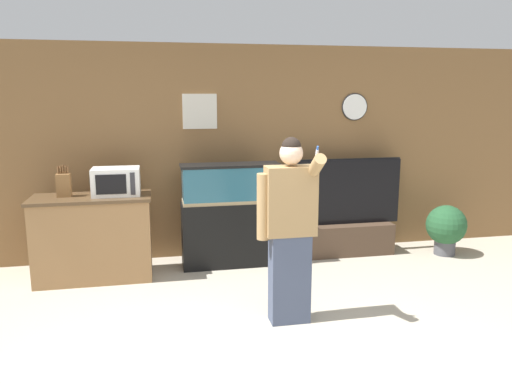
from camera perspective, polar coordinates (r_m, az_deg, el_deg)
name	(u,v)px	position (r m, az deg, el deg)	size (l,w,h in m)	color
ground_plane	(279,366)	(3.97, 2.64, -19.23)	(18.00, 18.00, 0.00)	#B2A893
wall_back_paneled	(225,152)	(6.21, -3.51, 4.58)	(10.00, 0.08, 2.60)	brown
counter_island	(93,238)	(5.75, -18.08, -4.99)	(1.26, 0.58, 0.93)	olive
microwave	(116,182)	(5.61, -15.69, 1.16)	(0.50, 0.35, 0.30)	white
knife_block	(64,184)	(5.70, -21.12, 0.81)	(0.14, 0.11, 0.34)	brown
aquarium_on_stand	(231,215)	(5.88, -2.89, -2.63)	(1.15, 0.36, 1.22)	black
tv_on_stand	(344,226)	(6.46, 10.04, -3.89)	(1.46, 0.40, 1.22)	#4C3828
person_standing	(289,228)	(4.35, 3.83, -4.16)	(0.52, 0.39, 1.65)	#424C66
potted_plant	(446,227)	(6.75, 20.90, -3.74)	(0.50, 0.50, 0.64)	#4C4C51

